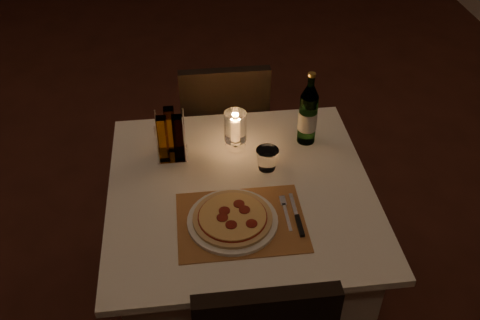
{
  "coord_description": "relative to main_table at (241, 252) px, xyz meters",
  "views": [
    {
      "loc": [
        -0.2,
        -1.98,
        2.1
      ],
      "look_at": [
        -0.02,
        -0.47,
        0.86
      ],
      "focal_mm": 40.0,
      "sensor_mm": 36.0,
      "label": 1
    }
  ],
  "objects": [
    {
      "name": "cruet_caddy",
      "position": [
        -0.25,
        0.22,
        0.46
      ],
      "size": [
        0.12,
        0.12,
        0.21
      ],
      "color": "white",
      "rests_on": "main_table"
    },
    {
      "name": "knife",
      "position": [
        0.18,
        -0.21,
        0.37
      ],
      "size": [
        0.02,
        0.22,
        0.01
      ],
      "color": "black",
      "rests_on": "placemat"
    },
    {
      "name": "plate",
      "position": [
        -0.05,
        -0.18,
        0.38
      ],
      "size": [
        0.32,
        0.32,
        0.01
      ],
      "primitive_type": "cylinder",
      "color": "white",
      "rests_on": "placemat"
    },
    {
      "name": "fork",
      "position": [
        0.14,
        -0.15,
        0.37
      ],
      "size": [
        0.02,
        0.18,
        0.0
      ],
      "color": "silver",
      "rests_on": "placemat"
    },
    {
      "name": "tumbler",
      "position": [
        0.12,
        0.1,
        0.41
      ],
      "size": [
        0.09,
        0.09,
        0.09
      ],
      "primitive_type": null,
      "color": "white",
      "rests_on": "main_table"
    },
    {
      "name": "pizza",
      "position": [
        -0.05,
        -0.18,
        0.39
      ],
      "size": [
        0.28,
        0.28,
        0.02
      ],
      "color": "#D8B77F",
      "rests_on": "plate"
    },
    {
      "name": "floor",
      "position": [
        0.02,
        0.49,
        -0.38
      ],
      "size": [
        8.0,
        10.0,
        0.02
      ],
      "primitive_type": "cube",
      "color": "#471F16",
      "rests_on": "ground"
    },
    {
      "name": "main_table",
      "position": [
        0.0,
        0.0,
        0.0
      ],
      "size": [
        1.0,
        1.0,
        0.74
      ],
      "color": "white",
      "rests_on": "ground"
    },
    {
      "name": "chair_far",
      "position": [
        -0.0,
        0.71,
        0.18
      ],
      "size": [
        0.42,
        0.42,
        0.9
      ],
      "color": "black",
      "rests_on": "ground"
    },
    {
      "name": "placemat",
      "position": [
        -0.02,
        -0.18,
        0.37
      ],
      "size": [
        0.45,
        0.34,
        0.0
      ],
      "primitive_type": "cube",
      "color": "#AD6F3C",
      "rests_on": "main_table"
    },
    {
      "name": "water_bottle",
      "position": [
        0.31,
        0.26,
        0.5
      ],
      "size": [
        0.08,
        0.08,
        0.32
      ],
      "color": "#619C54",
      "rests_on": "main_table"
    },
    {
      "name": "hurricane_candle",
      "position": [
        0.01,
        0.25,
        0.47
      ],
      "size": [
        0.09,
        0.09,
        0.17
      ],
      "color": "white",
      "rests_on": "main_table"
    }
  ]
}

